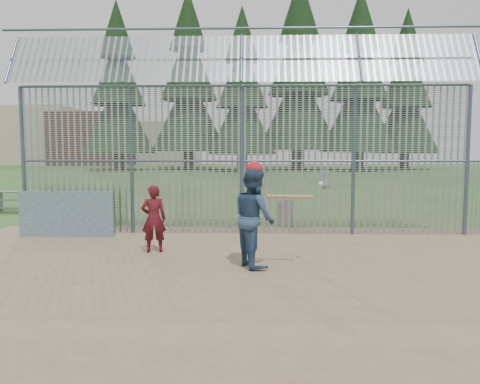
{
  "coord_description": "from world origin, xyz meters",
  "views": [
    {
      "loc": [
        0.37,
        -9.12,
        2.36
      ],
      "look_at": [
        0.0,
        2.0,
        1.3
      ],
      "focal_mm": 35.0,
      "sensor_mm": 36.0,
      "label": 1
    }
  ],
  "objects_px": {
    "dugout_wall": "(66,214)",
    "bleacher": "(33,201)",
    "batter": "(254,217)",
    "onlooker": "(154,219)",
    "trash_can": "(285,213)"
  },
  "relations": [
    {
      "from": "dugout_wall",
      "to": "bleacher",
      "type": "distance_m",
      "value": 5.72
    },
    {
      "from": "batter",
      "to": "onlooker",
      "type": "height_order",
      "value": "batter"
    },
    {
      "from": "onlooker",
      "to": "bleacher",
      "type": "distance_m",
      "value": 8.78
    },
    {
      "from": "dugout_wall",
      "to": "batter",
      "type": "height_order",
      "value": "batter"
    },
    {
      "from": "batter",
      "to": "onlooker",
      "type": "bearing_deg",
      "value": 38.71
    },
    {
      "from": "onlooker",
      "to": "trash_can",
      "type": "height_order",
      "value": "onlooker"
    },
    {
      "from": "dugout_wall",
      "to": "onlooker",
      "type": "distance_m",
      "value": 3.22
    },
    {
      "from": "dugout_wall",
      "to": "batter",
      "type": "relative_size",
      "value": 1.29
    },
    {
      "from": "dugout_wall",
      "to": "bleacher",
      "type": "xyz_separation_m",
      "value": [
        -3.19,
        4.74,
        -0.21
      ]
    },
    {
      "from": "trash_can",
      "to": "bleacher",
      "type": "bearing_deg",
      "value": 163.35
    },
    {
      "from": "onlooker",
      "to": "trash_can",
      "type": "xyz_separation_m",
      "value": [
        3.16,
        3.8,
        -0.4
      ]
    },
    {
      "from": "dugout_wall",
      "to": "onlooker",
      "type": "bearing_deg",
      "value": -33.08
    },
    {
      "from": "batter",
      "to": "trash_can",
      "type": "xyz_separation_m",
      "value": [
        0.92,
        4.97,
        -0.61
      ]
    },
    {
      "from": "batter",
      "to": "trash_can",
      "type": "distance_m",
      "value": 5.09
    },
    {
      "from": "dugout_wall",
      "to": "trash_can",
      "type": "xyz_separation_m",
      "value": [
        5.86,
        2.04,
        -0.24
      ]
    }
  ]
}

